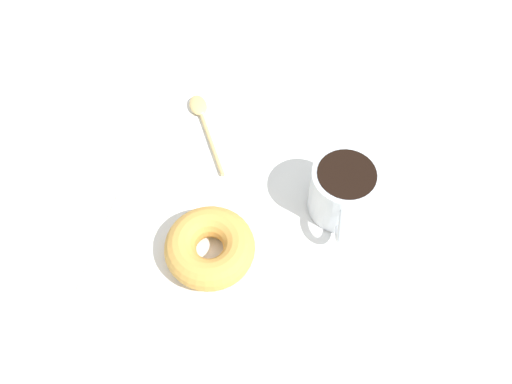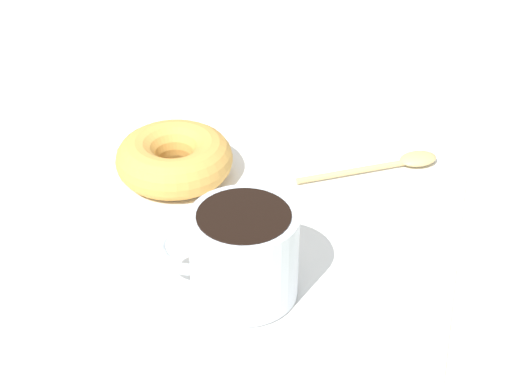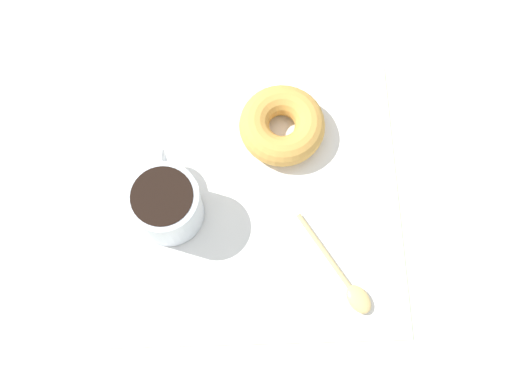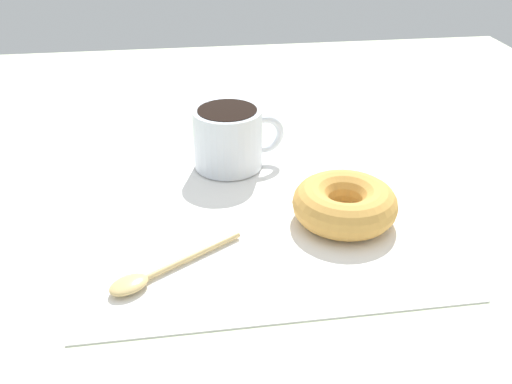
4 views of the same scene
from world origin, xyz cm
name	(u,v)px [view 2 (image 2 of 4)]	position (x,y,z in cm)	size (l,w,h in cm)	color
ground_plane	(258,245)	(0.00, 0.00, -1.00)	(120.00, 120.00, 2.00)	beige
napkin	(256,212)	(1.01, -2.93, 0.15)	(34.70, 34.70, 0.30)	white
coffee_cup	(242,252)	(-0.74, 7.41, 4.03)	(10.97, 8.13, 7.20)	silver
donut	(174,159)	(9.63, -6.28, 2.18)	(10.66, 10.66, 3.75)	gold
spoon	(398,163)	(-9.89, -13.40, 0.70)	(12.49, 8.73, 0.90)	#D8B772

